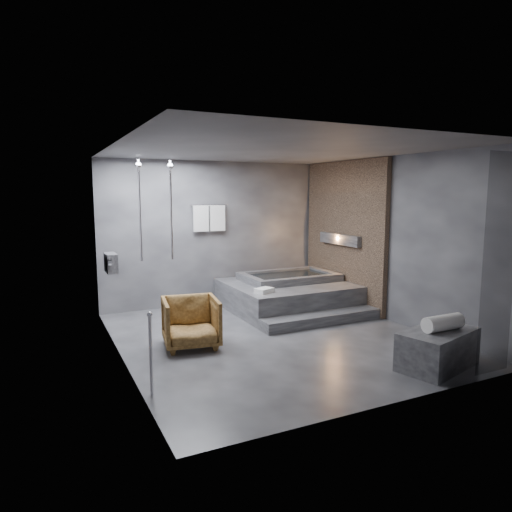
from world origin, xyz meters
TOP-DOWN VIEW (x-y plane):
  - room at (0.40, 0.24)m, footprint 5.00×5.04m
  - tub_deck at (1.05, 1.45)m, footprint 2.20×2.00m
  - tub_step at (1.05, 0.27)m, footprint 2.20×0.36m
  - concrete_bench at (1.28, -1.97)m, footprint 1.18×0.84m
  - driftwood_chair at (-1.27, 0.14)m, footprint 0.88×0.89m
  - rolled_towel at (1.31, -2.00)m, footprint 0.56×0.20m
  - deck_towel at (0.26, 0.85)m, footprint 0.35×0.31m

SIDE VIEW (x-z plane):
  - tub_step at x=1.05m, z-range 0.00..0.18m
  - concrete_bench at x=1.28m, z-range 0.00..0.48m
  - tub_deck at x=1.05m, z-range 0.00..0.50m
  - driftwood_chair at x=-1.27m, z-range 0.00..0.71m
  - deck_towel at x=0.26m, z-range 0.50..0.58m
  - rolled_towel at x=1.31m, z-range 0.48..0.68m
  - room at x=0.40m, z-range 0.32..3.14m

